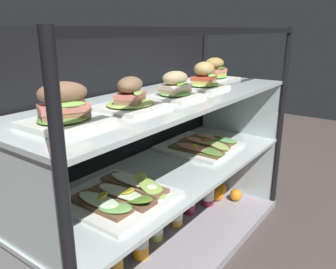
% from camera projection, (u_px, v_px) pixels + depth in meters
% --- Properties ---
extents(ground_plane, '(6.00, 6.00, 0.02)m').
position_uv_depth(ground_plane, '(168.00, 254.00, 1.56)').
color(ground_plane, '#4C403D').
rests_on(ground_plane, ground).
extents(case_base_deck, '(1.42, 0.51, 0.04)m').
position_uv_depth(case_base_deck, '(168.00, 248.00, 1.55)').
color(case_base_deck, '#A09BA5').
rests_on(case_base_deck, ground).
extents(case_frame, '(1.42, 0.51, 0.99)m').
position_uv_depth(case_frame, '(138.00, 135.00, 1.49)').
color(case_frame, black).
rests_on(case_frame, ground).
extents(riser_lower_tier, '(1.36, 0.45, 0.35)m').
position_uv_depth(riser_lower_tier, '(168.00, 210.00, 1.50)').
color(riser_lower_tier, silver).
rests_on(riser_lower_tier, case_base_deck).
extents(shelf_lower_glass, '(1.38, 0.47, 0.02)m').
position_uv_depth(shelf_lower_glass, '(168.00, 171.00, 1.44)').
color(shelf_lower_glass, silver).
rests_on(shelf_lower_glass, riser_lower_tier).
extents(riser_upper_tier, '(1.36, 0.45, 0.30)m').
position_uv_depth(riser_upper_tier, '(168.00, 136.00, 1.39)').
color(riser_upper_tier, silver).
rests_on(riser_upper_tier, shelf_lower_glass).
extents(shelf_upper_glass, '(1.38, 0.47, 0.02)m').
position_uv_depth(shelf_upper_glass, '(168.00, 99.00, 1.35)').
color(shelf_upper_glass, silver).
rests_on(shelf_upper_glass, riser_upper_tier).
extents(plated_roll_sandwich_mid_left, '(0.20, 0.20, 0.12)m').
position_uv_depth(plated_roll_sandwich_mid_left, '(64.00, 110.00, 0.93)').
color(plated_roll_sandwich_mid_left, white).
rests_on(plated_roll_sandwich_mid_left, shelf_upper_glass).
extents(plated_roll_sandwich_near_left_corner, '(0.21, 0.21, 0.11)m').
position_uv_depth(plated_roll_sandwich_near_left_corner, '(131.00, 98.00, 1.13)').
color(plated_roll_sandwich_near_left_corner, white).
rests_on(plated_roll_sandwich_near_left_corner, shelf_upper_glass).
extents(plated_roll_sandwich_right_of_center, '(0.18, 0.18, 0.11)m').
position_uv_depth(plated_roll_sandwich_right_of_center, '(175.00, 88.00, 1.30)').
color(plated_roll_sandwich_right_of_center, white).
rests_on(plated_roll_sandwich_right_of_center, shelf_upper_glass).
extents(plated_roll_sandwich_left_of_center, '(0.18, 0.18, 0.12)m').
position_uv_depth(plated_roll_sandwich_left_of_center, '(204.00, 79.00, 1.50)').
color(plated_roll_sandwich_left_of_center, white).
rests_on(plated_roll_sandwich_left_of_center, shelf_upper_glass).
extents(plated_roll_sandwich_mid_right, '(0.21, 0.21, 0.12)m').
position_uv_depth(plated_roll_sandwich_mid_right, '(214.00, 73.00, 1.75)').
color(plated_roll_sandwich_mid_right, white).
rests_on(plated_roll_sandwich_mid_right, shelf_upper_glass).
extents(open_sandwich_tray_mid_right, '(0.34, 0.34, 0.06)m').
position_uv_depth(open_sandwich_tray_mid_right, '(120.00, 195.00, 1.17)').
color(open_sandwich_tray_mid_right, white).
rests_on(open_sandwich_tray_mid_right, shelf_lower_glass).
extents(open_sandwich_tray_far_left, '(0.34, 0.36, 0.06)m').
position_uv_depth(open_sandwich_tray_far_left, '(203.00, 145.00, 1.68)').
color(open_sandwich_tray_far_left, white).
rests_on(open_sandwich_tray_far_left, shelf_lower_glass).
extents(juice_bottle_near_post, '(0.07, 0.07, 0.25)m').
position_uv_depth(juice_bottle_near_post, '(114.00, 249.00, 1.35)').
color(juice_bottle_near_post, orange).
rests_on(juice_bottle_near_post, case_base_deck).
extents(juice_bottle_tucked_behind, '(0.07, 0.07, 0.23)m').
position_uv_depth(juice_bottle_tucked_behind, '(140.00, 237.00, 1.44)').
color(juice_bottle_tucked_behind, orange).
rests_on(juice_bottle_tucked_behind, case_base_deck).
extents(juice_bottle_front_middle, '(0.07, 0.07, 0.21)m').
position_uv_depth(juice_bottle_front_middle, '(155.00, 223.00, 1.56)').
color(juice_bottle_front_middle, '#BBCD55').
rests_on(juice_bottle_front_middle, case_base_deck).
extents(juice_bottle_front_right_end, '(0.07, 0.07, 0.25)m').
position_uv_depth(juice_bottle_front_right_end, '(176.00, 208.00, 1.67)').
color(juice_bottle_front_right_end, gold).
rests_on(juice_bottle_front_right_end, case_base_deck).
extents(juice_bottle_back_center, '(0.06, 0.06, 0.25)m').
position_uv_depth(juice_bottle_back_center, '(190.00, 195.00, 1.79)').
color(juice_bottle_back_center, maroon).
rests_on(juice_bottle_back_center, case_base_deck).
extents(juice_bottle_back_left, '(0.07, 0.07, 0.23)m').
position_uv_depth(juice_bottle_back_left, '(208.00, 190.00, 1.88)').
color(juice_bottle_back_left, maroon).
rests_on(juice_bottle_back_left, case_base_deck).
extents(orange_fruit_beside_bottles, '(0.07, 0.07, 0.07)m').
position_uv_depth(orange_fruit_beside_bottles, '(236.00, 195.00, 1.94)').
color(orange_fruit_beside_bottles, orange).
rests_on(orange_fruit_beside_bottles, case_base_deck).
extents(orange_fruit_near_left_post, '(0.07, 0.07, 0.07)m').
position_uv_depth(orange_fruit_near_left_post, '(220.00, 188.00, 2.01)').
color(orange_fruit_near_left_post, orange).
rests_on(orange_fruit_near_left_post, case_base_deck).
extents(orange_fruit_rolled_forward, '(0.07, 0.07, 0.07)m').
position_uv_depth(orange_fruit_rolled_forward, '(217.00, 195.00, 1.94)').
color(orange_fruit_rolled_forward, orange).
rests_on(orange_fruit_rolled_forward, case_base_deck).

